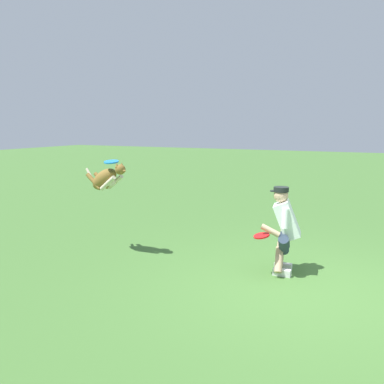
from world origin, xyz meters
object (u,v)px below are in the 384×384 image
at_px(person, 284,227).
at_px(dog, 106,179).
at_px(frisbee_held, 262,236).
at_px(frisbee_flying, 111,162).

height_order(person, dog, dog).
distance_m(person, frisbee_held, 0.40).
distance_m(person, dog, 3.00).
xyz_separation_m(dog, frisbee_held, (-2.66, -0.09, -0.68)).
bearing_deg(frisbee_flying, dog, -21.92).
xyz_separation_m(frisbee_flying, frisbee_held, (-2.50, -0.15, -0.98)).
relative_size(frisbee_flying, frisbee_held, 1.03).
bearing_deg(frisbee_flying, frisbee_held, -176.50).
distance_m(person, frisbee_flying, 2.93).
height_order(dog, frisbee_flying, frisbee_flying).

